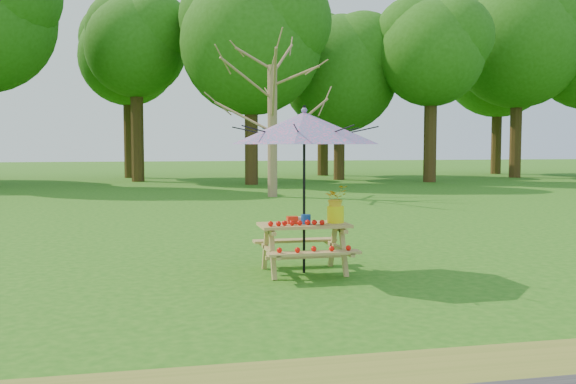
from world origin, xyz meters
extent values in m
plane|color=#206112|center=(0.00, 0.00, 0.00)|extent=(120.00, 120.00, 0.00)
cylinder|color=#90694E|center=(4.97, 13.69, 2.16)|extent=(0.29, 0.29, 4.32)
cube|color=#A7874B|center=(3.02, 1.19, 0.65)|extent=(1.20, 0.62, 0.04)
cube|color=#A7874B|center=(3.02, 0.64, 0.36)|extent=(1.20, 0.22, 0.04)
cube|color=#A7874B|center=(3.02, 1.74, 0.36)|extent=(1.20, 0.22, 0.04)
cylinder|color=black|center=(3.02, 1.19, 1.12)|extent=(0.04, 0.04, 2.25)
cone|color=teal|center=(3.02, 1.19, 1.95)|extent=(2.56, 2.56, 0.43)
sphere|color=teal|center=(3.02, 1.19, 2.18)|extent=(0.08, 0.08, 0.08)
cube|color=red|center=(2.86, 1.21, 0.72)|extent=(0.14, 0.12, 0.10)
cylinder|color=#123E97|center=(3.03, 1.13, 0.74)|extent=(0.13, 0.13, 0.13)
cube|color=white|center=(2.96, 1.38, 0.71)|extent=(0.13, 0.13, 0.07)
cylinder|color=#FFF50D|center=(3.46, 1.20, 0.78)|extent=(0.23, 0.23, 0.23)
imported|color=yellow|center=(3.46, 1.20, 1.01)|extent=(0.39, 0.37, 0.34)
camera|label=1|loc=(1.00, -7.13, 1.73)|focal=40.00mm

